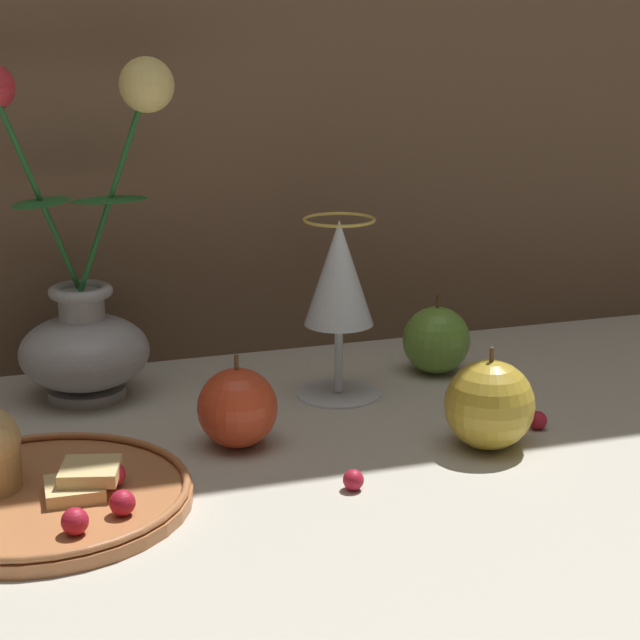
{
  "coord_description": "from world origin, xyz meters",
  "views": [
    {
      "loc": [
        -0.19,
        -0.83,
        0.35
      ],
      "look_at": [
        0.08,
        -0.01,
        0.1
      ],
      "focal_mm": 60.0,
      "sensor_mm": 36.0,
      "label": 1
    }
  ],
  "objects_px": {
    "vase": "(85,312)",
    "apple_at_table_edge": "(241,408)",
    "apple_beside_vase": "(489,405)",
    "apple_near_glass": "(436,340)",
    "wine_glass": "(339,282)",
    "plate_with_pastries": "(32,485)"
  },
  "relations": [
    {
      "from": "wine_glass",
      "to": "apple_beside_vase",
      "type": "distance_m",
      "value": 0.19
    },
    {
      "from": "vase",
      "to": "apple_at_table_edge",
      "type": "xyz_separation_m",
      "value": [
        0.11,
        -0.16,
        -0.05
      ]
    },
    {
      "from": "plate_with_pastries",
      "to": "apple_beside_vase",
      "type": "relative_size",
      "value": 2.51
    },
    {
      "from": "wine_glass",
      "to": "apple_beside_vase",
      "type": "relative_size",
      "value": 1.95
    },
    {
      "from": "wine_glass",
      "to": "apple_beside_vase",
      "type": "xyz_separation_m",
      "value": [
        0.08,
        -0.16,
        -0.07
      ]
    },
    {
      "from": "vase",
      "to": "wine_glass",
      "type": "height_order",
      "value": "vase"
    },
    {
      "from": "plate_with_pastries",
      "to": "apple_beside_vase",
      "type": "bearing_deg",
      "value": -0.81
    },
    {
      "from": "wine_glass",
      "to": "apple_near_glass",
      "type": "distance_m",
      "value": 0.14
    },
    {
      "from": "apple_near_glass",
      "to": "plate_with_pastries",
      "type": "bearing_deg",
      "value": -155.32
    },
    {
      "from": "plate_with_pastries",
      "to": "wine_glass",
      "type": "bearing_deg",
      "value": 27.91
    },
    {
      "from": "vase",
      "to": "apple_near_glass",
      "type": "xyz_separation_m",
      "value": [
        0.34,
        -0.04,
        -0.05
      ]
    },
    {
      "from": "apple_beside_vase",
      "to": "apple_near_glass",
      "type": "height_order",
      "value": "apple_beside_vase"
    },
    {
      "from": "apple_near_glass",
      "to": "apple_at_table_edge",
      "type": "bearing_deg",
      "value": -151.91
    },
    {
      "from": "apple_near_glass",
      "to": "wine_glass",
      "type": "bearing_deg",
      "value": -164.3
    },
    {
      "from": "vase",
      "to": "apple_near_glass",
      "type": "bearing_deg",
      "value": -6.03
    },
    {
      "from": "wine_glass",
      "to": "apple_near_glass",
      "type": "height_order",
      "value": "wine_glass"
    },
    {
      "from": "apple_near_glass",
      "to": "apple_at_table_edge",
      "type": "distance_m",
      "value": 0.26
    },
    {
      "from": "vase",
      "to": "apple_at_table_edge",
      "type": "relative_size",
      "value": 3.94
    },
    {
      "from": "wine_glass",
      "to": "apple_at_table_edge",
      "type": "xyz_separation_m",
      "value": [
        -0.12,
        -0.09,
        -0.08
      ]
    },
    {
      "from": "apple_at_table_edge",
      "to": "apple_near_glass",
      "type": "bearing_deg",
      "value": 28.09
    },
    {
      "from": "apple_beside_vase",
      "to": "apple_near_glass",
      "type": "xyz_separation_m",
      "value": [
        0.04,
        0.19,
        -0.0
      ]
    },
    {
      "from": "apple_beside_vase",
      "to": "apple_at_table_edge",
      "type": "distance_m",
      "value": 0.21
    }
  ]
}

